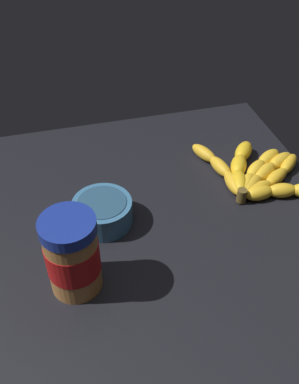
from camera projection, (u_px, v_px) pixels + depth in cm
name	position (u px, v px, depth cm)	size (l,w,h in cm)	color
ground_plane	(163.00, 229.00, 86.61)	(77.23, 71.19, 4.78)	black
banana_bunch	(255.00, 173.00, 93.74)	(24.79, 23.59, 3.51)	gold
peanut_butter_jar	(72.00, 255.00, 68.61)	(8.95, 8.95, 15.17)	#B27238
small_bowl	(103.00, 212.00, 83.02)	(11.60, 11.60, 5.28)	teal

